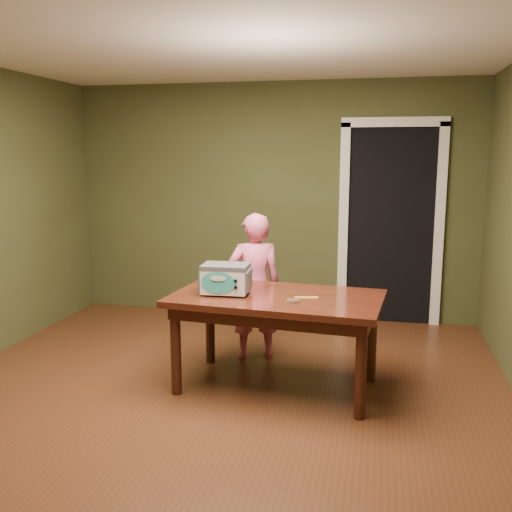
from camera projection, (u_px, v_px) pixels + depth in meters
The scene contains 8 objects.
floor at pixel (209, 406), 4.18m from camera, with size 5.00×5.00×0.00m, color #512C17.
room_shell at pixel (205, 171), 3.88m from camera, with size 4.52×5.02×2.61m.
doorway at pixel (390, 223), 6.41m from camera, with size 1.10×0.66×2.25m.
dining_table at pixel (277, 308), 4.41m from camera, with size 1.68×1.04×0.75m.
toy_oven at pixel (226, 278), 4.42m from camera, with size 0.39×0.28×0.23m.
baking_pan at pixel (293, 301), 4.18m from camera, with size 0.10×0.10×0.02m.
spatula at pixel (306, 298), 4.31m from camera, with size 0.18×0.03×0.01m, color #F8D36C.
child at pixel (254, 286), 5.08m from camera, with size 0.48×0.32×1.32m, color #E05C85.
Camera 1 is at (1.16, -3.76, 1.83)m, focal length 40.00 mm.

